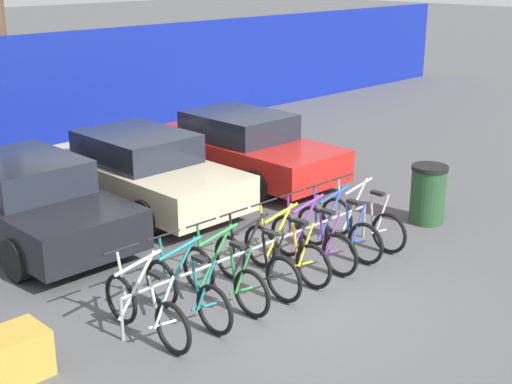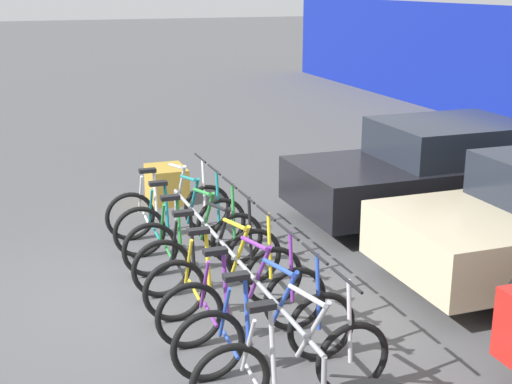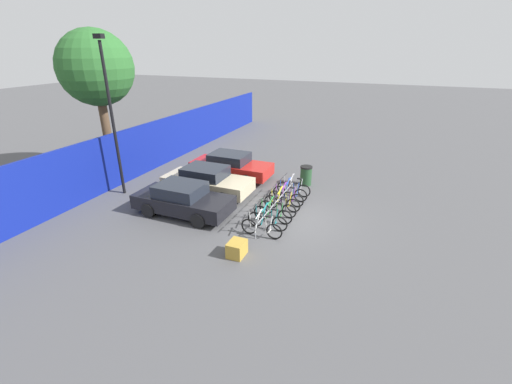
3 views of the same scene
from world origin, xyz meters
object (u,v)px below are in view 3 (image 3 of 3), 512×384
Objects in this scene: bicycle_white at (261,228)px; lamp_post at (111,113)px; tree_behind_hoarding at (96,69)px; bicycle_black at (277,208)px; car_beige at (207,181)px; bicycle_teal at (267,221)px; car_black at (183,199)px; trash_bin at (306,176)px; bicycle_silver at (294,188)px; bicycle_blue at (290,193)px; cargo_crate at (237,249)px; car_red at (231,166)px; bicycle_purple at (286,198)px; bicycle_green at (273,214)px; bicycle_yellow at (282,203)px; bike_rack at (276,203)px.

lamp_post is (1.32, 7.97, 3.64)m from bicycle_white.
bicycle_black is at bearing -98.72° from tree_behind_hoarding.
tree_behind_hoarding reaches higher than lamp_post.
bicycle_black is 4.17m from car_beige.
bicycle_teal is at bearing 178.16° from bicycle_black.
car_black is 4.17× the size of trash_bin.
bicycle_silver is at bearing 173.54° from trash_bin.
lamp_post reaches higher than bicycle_silver.
bicycle_blue is at bearing 1.78° from bicycle_teal.
car_red is at bearing 27.81° from cargo_crate.
bicycle_silver is at bearing -70.58° from car_beige.
trash_bin is 0.13× the size of tree_behind_hoarding.
car_beige is 5.79m from cargo_crate.
bicycle_purple is 0.22× the size of tree_behind_hoarding.
cargo_crate is at bearing -119.99° from car_black.
bicycle_purple and bicycle_silver have the same top height.
bicycle_black is 5.30m from car_red.
bicycle_green reaches higher than cargo_crate.
bicycle_teal is at bearing 3.16° from bicycle_white.
bicycle_blue is 0.22× the size of tree_behind_hoarding.
car_black is at bearing -179.08° from car_red.
car_red is 0.58× the size of tree_behind_hoarding.
bicycle_purple is (3.07, 0.00, 0.00)m from bicycle_white.
trash_bin is 7.48m from cargo_crate.
bicycle_black is 0.38× the size of car_red.
bicycle_yellow is 0.39× the size of car_beige.
cargo_crate is (-2.83, 0.31, -0.10)m from bicycle_green.
bicycle_yellow is (1.84, 0.00, 0.00)m from bicycle_teal.
bicycle_teal is 3.03m from bicycle_blue.
tree_behind_hoarding is at bearing 102.23° from trash_bin.
bicycle_white is at bearing -143.56° from car_red.
bike_rack is 2.82× the size of bicycle_green.
car_red is at bearing 70.87° from bicycle_silver.
bicycle_black is at bearing -5.24° from cargo_crate.
car_black reaches higher than bicycle_purple.
car_red reaches higher than bicycle_black.
bicycle_green is at bearing -6.34° from cargo_crate.
bike_rack is 0.95m from bicycle_purple.
bicycle_blue is 1.00× the size of bicycle_silver.
bicycle_yellow is 4.93m from car_red.
cargo_crate is at bearing 177.42° from bike_rack.
bicycle_silver is 4.13m from car_red.
bicycle_teal is 1.00× the size of bicycle_green.
tree_behind_hoarding reaches higher than car_beige.
bicycle_green is at bearing -135.90° from car_red.
bicycle_yellow is at bearing -4.46° from cargo_crate.
bicycle_teal and bicycle_blue have the same top height.
tree_behind_hoarding is (0.46, 10.77, 5.34)m from bicycle_purple.
lamp_post reaches higher than bike_rack.
bicycle_black is 2.44× the size of cargo_crate.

